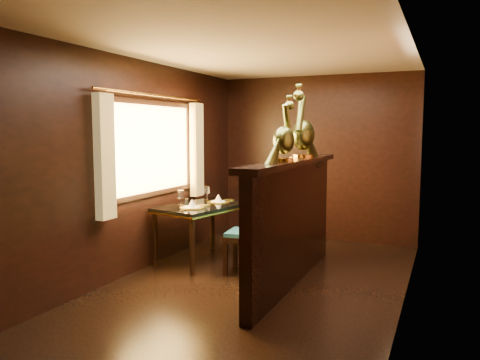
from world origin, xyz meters
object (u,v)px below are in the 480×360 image
Objects in this scene: chair_left at (255,218)px; peacock_right at (304,122)px; peacock_left at (284,128)px; dining_table at (203,210)px; chair_right at (282,209)px.

peacock_right is (0.50, 0.22, 1.11)m from chair_left.
chair_left is at bearing -156.38° from peacock_right.
peacock_left is (0.50, -0.47, 1.03)m from chair_left.
dining_table is 1.68× the size of peacock_right.
chair_right is 2.01× the size of peacock_left.
chair_left reaches higher than dining_table.
dining_table is at bearing 178.79° from peacock_right.
chair_left is (0.82, -0.25, 0.00)m from dining_table.
peacock_left is at bearing -16.20° from dining_table.
peacock_right is at bearing 16.90° from chair_left.
peacock_left is (1.32, -0.72, 1.04)m from dining_table.
peacock_right is at bearing 11.29° from dining_table.
dining_table is at bearing 151.30° from peacock_left.
peacock_left is 0.82× the size of peacock_right.
chair_right is at bearing 25.73° from dining_table.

